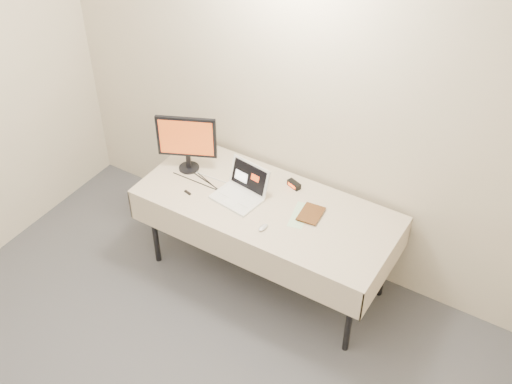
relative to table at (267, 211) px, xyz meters
The scene contains 9 objects.
back_wall 0.81m from the table, 90.00° to the left, with size 4.00×0.10×2.70m, color beige.
table is the anchor object (origin of this frame).
laptop 0.23m from the table, behind, with size 0.37×0.34×0.23m.
monitor 0.78m from the table, behind, with size 0.41×0.21×0.45m.
book 0.30m from the table, 11.82° to the left, with size 0.15×0.02×0.20m, color brown.
alarm_clock 0.29m from the table, 75.40° to the left, with size 0.12×0.08×0.04m.
clicker 0.27m from the table, 64.70° to the right, with size 0.04×0.09×0.02m, color #BABABC.
paper_form 0.26m from the table, ahead, with size 0.11×0.27×0.00m, color #BBE5B6.
usb_dongle 0.58m from the table, 160.44° to the right, with size 0.06×0.02×0.01m, color black.
Camera 1 is at (1.73, -0.91, 3.68)m, focal length 45.00 mm.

